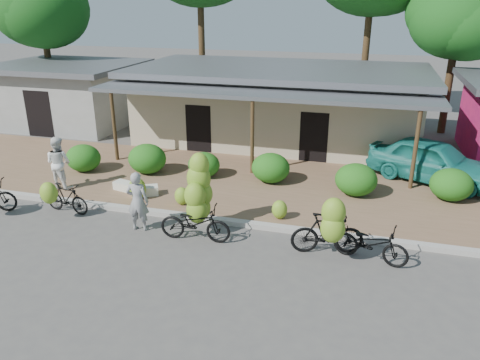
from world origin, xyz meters
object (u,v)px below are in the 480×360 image
object	(u,v)px
bike_left	(63,197)
bike_far_right	(371,243)
bike_center	(197,207)
teal_van	(433,161)
sack_far	(125,186)
sack_near	(145,191)
bike_right	(329,230)
vendor	(138,201)
tree_near_right	(454,18)
bystander	(59,163)
tree_back_left	(39,7)

from	to	relation	value
bike_left	bike_far_right	bearing A→B (deg)	-84.70
bike_center	teal_van	bearing A→B (deg)	-51.61
bike_far_right	sack_far	distance (m)	8.40
bike_left	sack_near	bearing A→B (deg)	-38.73
sack_far	teal_van	xyz separation A→B (m)	(10.04, 3.71, 0.61)
bike_right	vendor	bearing A→B (deg)	74.98
tree_near_right	bike_far_right	distance (m)	14.76
tree_near_right	vendor	size ratio (longest dim) A/B	4.03
bike_far_right	sack_near	bearing A→B (deg)	86.69
tree_near_right	sack_far	bearing A→B (deg)	-134.25
bike_far_right	bystander	size ratio (longest dim) A/B	1.10
sack_far	bystander	world-z (taller)	bystander
bike_far_right	sack_near	distance (m)	7.51
tree_near_right	bike_right	distance (m)	14.97
sack_near	sack_far	world-z (taller)	sack_near
tree_back_left	sack_far	world-z (taller)	tree_back_left
tree_near_right	bike_center	world-z (taller)	tree_near_right
tree_back_left	teal_van	world-z (taller)	tree_back_left
tree_back_left	vendor	world-z (taller)	tree_back_left
bike_center	vendor	size ratio (longest dim) A/B	1.33
bystander	bike_far_right	bearing A→B (deg)	174.91
bike_right	teal_van	distance (m)	6.76
bike_right	teal_van	size ratio (longest dim) A/B	0.44
tree_near_right	sack_far	size ratio (longest dim) A/B	9.41
bike_center	sack_far	xyz separation A→B (m)	(-3.46, 2.23, -0.62)
bike_far_right	bystander	distance (m)	10.47
sack_far	vendor	world-z (taller)	vendor
bike_right	bike_far_right	xyz separation A→B (m)	(1.05, 0.06, -0.26)
bike_far_right	bystander	bearing A→B (deg)	92.14
tree_back_left	sack_far	size ratio (longest dim) A/B	10.25
teal_van	sack_near	bearing A→B (deg)	137.79
bike_right	sack_near	distance (m)	6.55
bike_far_right	vendor	size ratio (longest dim) A/B	1.13
vendor	tree_back_left	bearing A→B (deg)	-52.60
vendor	bike_center	bearing A→B (deg)	175.81
bike_center	sack_far	size ratio (longest dim) A/B	3.11
tree_back_left	sack_far	bearing A→B (deg)	-44.58
tree_back_left	sack_near	bearing A→B (deg)	-42.85
tree_back_left	bike_left	size ratio (longest dim) A/B	4.75
bike_center	bike_far_right	size ratio (longest dim) A/B	1.18
tree_back_left	teal_van	size ratio (longest dim) A/B	1.74
vendor	teal_van	world-z (taller)	vendor
tree_near_right	bike_left	world-z (taller)	tree_near_right
bike_far_right	sack_near	xyz separation A→B (m)	(-7.22, 2.07, -0.22)
sack_far	vendor	size ratio (longest dim) A/B	0.43
vendor	bystander	world-z (taller)	bystander
bike_right	bike_far_right	world-z (taller)	bike_right
bike_center	bike_far_right	bearing A→B (deg)	-94.42
sack_near	bike_center	bearing A→B (deg)	-37.68
bike_left	sack_far	distance (m)	2.22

